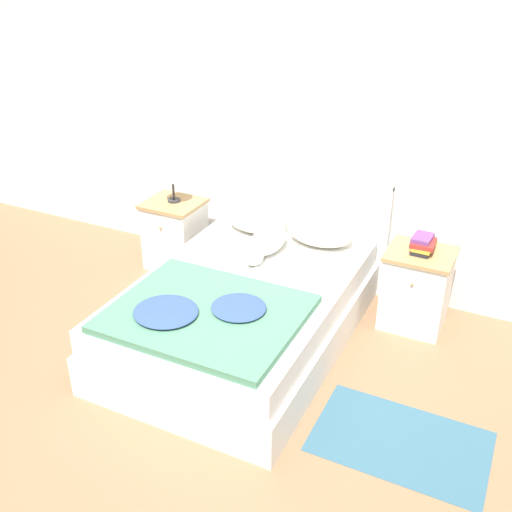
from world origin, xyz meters
TOP-DOWN VIEW (x-y plane):
  - ground_plane at (0.00, 0.00)m, footprint 16.00×16.00m
  - wall_back at (0.00, 2.13)m, footprint 9.00×0.06m
  - bed at (-0.09, 1.01)m, footprint 1.40×2.06m
  - headboard at (-0.09, 2.06)m, footprint 1.48×0.06m
  - nightstand_left at (-1.14, 1.75)m, footprint 0.47×0.44m
  - nightstand_right at (0.96, 1.75)m, footprint 0.47×0.44m
  - pillow_left at (-0.36, 1.81)m, footprint 0.50×0.36m
  - pillow_right at (0.18, 1.81)m, footprint 0.50×0.36m
  - quilt at (-0.10, 0.50)m, footprint 1.17×0.97m
  - dog at (-0.13, 1.47)m, footprint 0.23×0.62m
  - book_stack at (0.96, 1.77)m, footprint 0.17×0.23m
  - table_lamp at (-1.14, 1.77)m, footprint 0.23×0.23m
  - rug at (1.19, 0.50)m, footprint 0.99×0.63m

SIDE VIEW (x-z plane):
  - ground_plane at x=0.00m, z-range 0.00..0.00m
  - rug at x=1.19m, z-range 0.00..0.00m
  - bed at x=-0.09m, z-range 0.00..0.48m
  - nightstand_left at x=-1.14m, z-range 0.00..0.61m
  - nightstand_right at x=0.96m, z-range 0.00..0.61m
  - headboard at x=-0.09m, z-range 0.02..0.99m
  - quilt at x=-0.10m, z-range 0.48..0.56m
  - pillow_left at x=-0.36m, z-range 0.49..0.64m
  - pillow_right at x=0.18m, z-range 0.49..0.64m
  - dog at x=-0.13m, z-range 0.48..0.67m
  - book_stack at x=0.96m, z-range 0.61..0.72m
  - table_lamp at x=-1.14m, z-range 0.70..1.04m
  - wall_back at x=0.00m, z-range 0.00..2.55m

